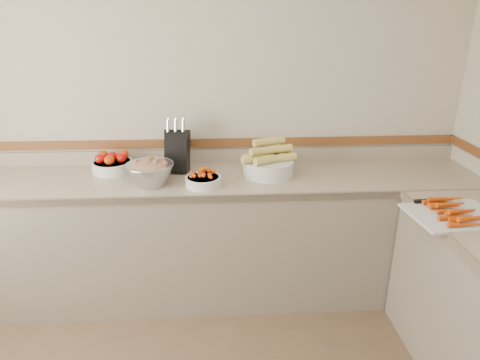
{
  "coord_description": "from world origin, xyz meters",
  "views": [
    {
      "loc": [
        0.21,
        -1.03,
        1.92
      ],
      "look_at": [
        0.35,
        1.35,
        1.0
      ],
      "focal_mm": 32.0,
      "sensor_mm": 36.0,
      "label": 1
    }
  ],
  "objects": [
    {
      "name": "corn_bowl",
      "position": [
        0.56,
        1.7,
        0.98
      ],
      "size": [
        0.38,
        0.34,
        0.25
      ],
      "color": "silver",
      "rests_on": "counter_back"
    },
    {
      "name": "counter_back",
      "position": [
        0.0,
        1.68,
        0.45
      ],
      "size": [
        4.0,
        0.65,
        1.08
      ],
      "color": "gray",
      "rests_on": "ground_plane"
    },
    {
      "name": "cutting_board",
      "position": [
        1.49,
        0.99,
        0.92
      ],
      "size": [
        0.49,
        0.4,
        0.07
      ],
      "color": "silver",
      "rests_on": "counter_right"
    },
    {
      "name": "rhubarb_bowl",
      "position": [
        -0.21,
        1.56,
        0.99
      ],
      "size": [
        0.31,
        0.31,
        0.18
      ],
      "color": "#B2B2BA",
      "rests_on": "counter_back"
    },
    {
      "name": "knife_block",
      "position": [
        -0.06,
        1.82,
        1.05
      ],
      "size": [
        0.18,
        0.21,
        0.38
      ],
      "color": "black",
      "rests_on": "counter_back"
    },
    {
      "name": "back_wall",
      "position": [
        0.0,
        2.0,
        1.3
      ],
      "size": [
        4.0,
        0.0,
        4.0
      ],
      "primitive_type": "plane",
      "rotation": [
        1.57,
        0.0,
        0.0
      ],
      "color": "#B5AB95",
      "rests_on": "ground_plane"
    },
    {
      "name": "tomato_bowl",
      "position": [
        -0.51,
        1.83,
        0.96
      ],
      "size": [
        0.28,
        0.28,
        0.14
      ],
      "color": "silver",
      "rests_on": "counter_back"
    },
    {
      "name": "cherry_tomato_bowl",
      "position": [
        0.12,
        1.52,
        0.94
      ],
      "size": [
        0.23,
        0.23,
        0.13
      ],
      "color": "silver",
      "rests_on": "counter_back"
    }
  ]
}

